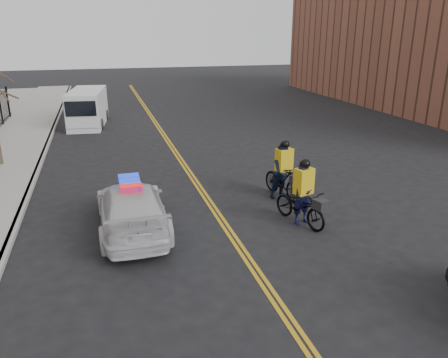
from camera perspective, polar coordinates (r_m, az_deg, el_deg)
The scene contains 8 objects.
ground at distance 11.66m, azimuth 2.52°, elevation -9.57°, with size 120.00×120.00×0.00m, color black.
center_line_left at distance 18.83m, azimuth -5.39°, elevation 1.70°, with size 0.10×60.00×0.01m, color #C38D17.
center_line_right at distance 18.86m, azimuth -4.91°, elevation 1.74°, with size 0.10×60.00×0.01m, color #C38D17.
curb at distance 18.73m, azimuth -23.47°, elevation 0.29°, with size 0.20×60.00×0.15m, color #999791.
police_cruiser at distance 12.91m, azimuth -11.96°, elevation -3.66°, with size 1.92×4.71×1.53m.
cargo_van at distance 27.98m, azimuth -17.41°, elevation 8.78°, with size 2.46×5.25×2.12m.
cyclist_near at distance 13.26m, azimuth 10.26°, elevation -2.88°, with size 1.32×2.18×2.03m.
cyclist_far at distance 15.18m, azimuth 7.79°, elevation 0.51°, with size 1.05×2.10×2.05m.
Camera 1 is at (-3.30, -9.71, 5.57)m, focal length 35.00 mm.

